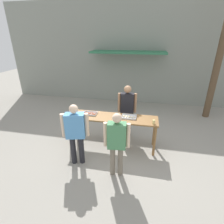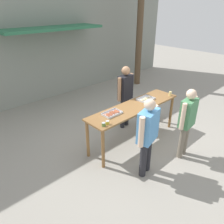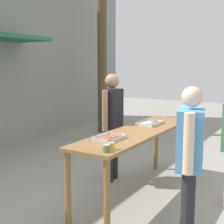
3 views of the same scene
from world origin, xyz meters
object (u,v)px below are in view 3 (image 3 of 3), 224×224
at_px(condiment_jar_mustard, 106,148).
at_px(utility_pole, 102,27).
at_px(condiment_jar_ketchup, 111,146).
at_px(person_server_behind_table, 112,117).
at_px(person_customer_holding_hotdog, 190,151).
at_px(food_tray_sausages, 109,138).
at_px(food_tray_buns, 149,123).
at_px(beer_cup, 181,116).

distance_m(condiment_jar_mustard, utility_pole, 5.72).
xyz_separation_m(condiment_jar_mustard, condiment_jar_ketchup, (0.10, 0.00, 0.00)).
relative_size(condiment_jar_mustard, person_server_behind_table, 0.04).
bearing_deg(person_customer_holding_hotdog, utility_pole, -151.45).
xyz_separation_m(food_tray_sausages, condiment_jar_ketchup, (-0.36, -0.26, 0.02)).
distance_m(food_tray_sausages, utility_pole, 5.22).
relative_size(food_tray_buns, person_server_behind_table, 0.24).
distance_m(food_tray_buns, person_server_behind_table, 0.59).
height_order(food_tray_buns, person_server_behind_table, person_server_behind_table).
bearing_deg(utility_pole, food_tray_buns, -136.69).
bearing_deg(person_server_behind_table, food_tray_buns, -84.38).
xyz_separation_m(food_tray_sausages, person_server_behind_table, (1.02, 0.58, 0.06)).
xyz_separation_m(food_tray_sausages, food_tray_buns, (1.14, 0.00, 0.00)).
height_order(condiment_jar_mustard, utility_pole, utility_pole).
distance_m(food_tray_buns, person_customer_holding_hotdog, 1.54).
height_order(beer_cup, utility_pole, utility_pole).
bearing_deg(food_tray_buns, person_server_behind_table, 101.41).
bearing_deg(food_tray_buns, condiment_jar_mustard, -170.72).
bearing_deg(food_tray_buns, condiment_jar_ketchup, -170.17).
height_order(person_server_behind_table, person_customer_holding_hotdog, person_server_behind_table).
xyz_separation_m(food_tray_buns, person_customer_holding_hotdog, (-1.17, -1.00, -0.01)).
distance_m(beer_cup, person_customer_holding_hotdog, 1.99).
relative_size(condiment_jar_ketchup, utility_pole, 0.01).
bearing_deg(food_tray_buns, food_tray_sausages, -179.99).
distance_m(food_tray_sausages, condiment_jar_ketchup, 0.45).
bearing_deg(food_tray_sausages, beer_cup, -8.26).
bearing_deg(food_tray_buns, beer_cup, -21.21).
bearing_deg(condiment_jar_mustard, utility_pole, 33.62).
distance_m(condiment_jar_mustard, beer_cup, 2.29).
bearing_deg(food_tray_sausages, utility_pole, 34.10).
height_order(condiment_jar_ketchup, person_server_behind_table, person_server_behind_table).
bearing_deg(person_customer_holding_hotdog, person_server_behind_table, -137.68).
bearing_deg(food_tray_sausages, person_customer_holding_hotdog, -91.81).
bearing_deg(condiment_jar_ketchup, food_tray_sausages, 35.54).
bearing_deg(person_server_behind_table, food_tray_sausages, -156.26).
relative_size(food_tray_buns, condiment_jar_ketchup, 5.47).
height_order(condiment_jar_ketchup, utility_pole, utility_pole).
distance_m(person_server_behind_table, utility_pole, 4.13).
bearing_deg(person_server_behind_table, condiment_jar_mustard, -156.33).
xyz_separation_m(food_tray_buns, condiment_jar_ketchup, (-1.50, -0.26, 0.02)).
height_order(food_tray_sausages, condiment_jar_ketchup, condiment_jar_ketchup).
relative_size(food_tray_sausages, utility_pole, 0.08).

